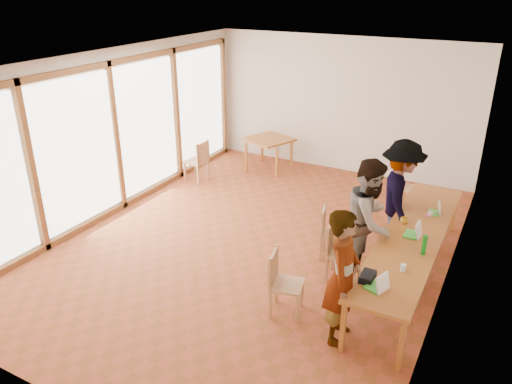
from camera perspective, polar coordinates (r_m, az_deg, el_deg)
ground at (r=8.50m, az=0.08°, el=-5.76°), size 8.00×8.00×0.00m
wall_back at (r=11.41m, az=9.79°, el=9.73°), size 6.00×0.10×3.00m
wall_front at (r=5.08m, az=-22.20°, el=-10.01°), size 6.00×0.10×3.00m
wall_right at (r=7.07m, az=22.04°, el=-0.38°), size 0.10×8.00×3.00m
window_wall at (r=9.57m, az=-15.83°, el=6.51°), size 0.10×8.00×3.00m
ceiling at (r=7.50m, az=0.09°, el=14.81°), size 6.00×8.00×0.04m
communal_table at (r=7.52m, az=17.45°, el=-5.01°), size 0.80×4.00×0.75m
side_table at (r=11.44m, az=1.52°, el=5.77°), size 0.90×0.90×0.75m
chair_near at (r=6.62m, az=2.76°, el=-9.56°), size 0.50×0.50×0.47m
chair_mid at (r=7.41m, az=9.20°, el=-6.00°), size 0.44×0.44×0.47m
chair_far at (r=7.94m, az=8.28°, el=-4.06°), size 0.47×0.47×0.45m
chair_empty at (r=10.07m, az=16.29°, el=1.28°), size 0.47×0.47×0.44m
chair_spare at (r=10.87m, az=-6.49°, el=4.00°), size 0.44×0.44×0.48m
person_near at (r=6.08m, az=9.87°, el=-9.55°), size 0.51×0.69×1.75m
person_mid at (r=7.30m, az=12.83°, el=-3.28°), size 0.76×0.95×1.87m
person_far at (r=8.29m, az=16.12°, el=-0.42°), size 1.04×1.35×1.85m
laptop_near at (r=6.15m, az=13.88°, el=-10.25°), size 0.28×0.30×0.21m
laptop_mid at (r=7.44m, az=17.71°, el=-4.41°), size 0.23×0.27×0.22m
laptop_far at (r=8.23m, az=19.94°, el=-2.03°), size 0.21×0.24×0.19m
yellow_mug at (r=7.77m, az=16.60°, el=-3.15°), size 0.14×0.14×0.09m
green_bottle at (r=6.98m, az=18.68°, el=-5.74°), size 0.07×0.07×0.28m
clear_glass at (r=6.57m, az=16.46°, el=-8.31°), size 0.07×0.07×0.09m
condiment_cup at (r=8.15m, az=19.29°, el=-2.36°), size 0.08×0.08×0.06m
pink_phone at (r=8.14m, az=19.00°, el=-2.54°), size 0.05×0.10×0.01m
black_pouch at (r=6.29m, az=12.64°, el=-9.44°), size 0.16×0.26×0.09m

